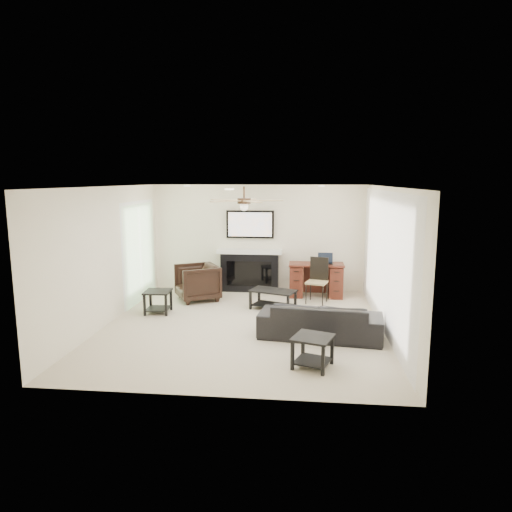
{
  "coord_description": "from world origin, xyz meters",
  "views": [
    {
      "loc": [
        1.04,
        -7.88,
        2.63
      ],
      "look_at": [
        0.16,
        0.59,
        1.19
      ],
      "focal_mm": 32.0,
      "sensor_mm": 36.0,
      "label": 1
    }
  ],
  "objects_px": {
    "sofa": "(320,320)",
    "desk": "(316,280)",
    "coffee_table": "(273,300)",
    "armchair": "(197,282)",
    "fireplace_unit": "(250,251)"
  },
  "relations": [
    {
      "from": "armchair",
      "to": "desk",
      "type": "bearing_deg",
      "value": 73.47
    },
    {
      "from": "coffee_table",
      "to": "fireplace_unit",
      "type": "bearing_deg",
      "value": 133.49
    },
    {
      "from": "coffee_table",
      "to": "desk",
      "type": "relative_size",
      "value": 0.74
    },
    {
      "from": "armchair",
      "to": "fireplace_unit",
      "type": "distance_m",
      "value": 1.49
    },
    {
      "from": "sofa",
      "to": "desk",
      "type": "bearing_deg",
      "value": -82.9
    },
    {
      "from": "fireplace_unit",
      "to": "desk",
      "type": "bearing_deg",
      "value": -12.15
    },
    {
      "from": "sofa",
      "to": "desk",
      "type": "relative_size",
      "value": 1.67
    },
    {
      "from": "coffee_table",
      "to": "sofa",
      "type": "bearing_deg",
      "value": -41.26
    },
    {
      "from": "fireplace_unit",
      "to": "sofa",
      "type": "bearing_deg",
      "value": -63.08
    },
    {
      "from": "armchair",
      "to": "coffee_table",
      "type": "bearing_deg",
      "value": 43.18
    },
    {
      "from": "sofa",
      "to": "coffee_table",
      "type": "xyz_separation_m",
      "value": [
        -0.9,
        1.6,
        -0.1
      ]
    },
    {
      "from": "sofa",
      "to": "desk",
      "type": "distance_m",
      "value": 2.72
    },
    {
      "from": "desk",
      "to": "sofa",
      "type": "bearing_deg",
      "value": -89.93
    },
    {
      "from": "armchair",
      "to": "fireplace_unit",
      "type": "xyz_separation_m",
      "value": [
        1.05,
        0.9,
        0.56
      ]
    },
    {
      "from": "coffee_table",
      "to": "armchair",
      "type": "bearing_deg",
      "value": -178.55
    }
  ]
}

